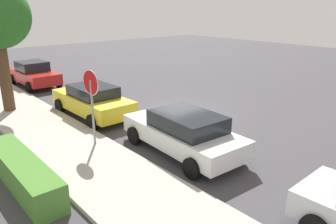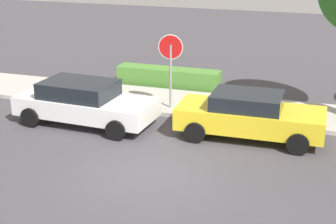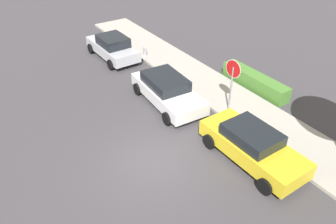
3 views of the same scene
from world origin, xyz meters
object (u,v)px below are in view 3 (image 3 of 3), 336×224
(parked_car_white, at_px, (167,90))
(parked_car_yellow, at_px, (252,145))
(parked_car_silver, at_px, (113,47))
(stop_sign, at_px, (232,77))
(fire_hydrant, at_px, (145,52))

(parked_car_white, relative_size, parked_car_yellow, 1.05)
(parked_car_silver, bearing_deg, stop_sign, 12.86)
(parked_car_yellow, distance_m, parked_car_silver, 11.77)
(parked_car_yellow, xyz_separation_m, fire_hydrant, (-10.77, 1.39, -0.38))
(parked_car_yellow, bearing_deg, parked_car_silver, -178.12)
(stop_sign, distance_m, parked_car_white, 3.31)
(parked_car_yellow, bearing_deg, stop_sign, 152.35)
(stop_sign, relative_size, fire_hydrant, 3.84)
(parked_car_yellow, bearing_deg, fire_hydrant, 172.66)
(parked_car_white, xyz_separation_m, fire_hydrant, (-5.39, 1.83, -0.38))
(parked_car_yellow, xyz_separation_m, parked_car_silver, (-11.76, -0.39, 0.01))
(parked_car_white, relative_size, fire_hydrant, 6.54)
(fire_hydrant, bearing_deg, parked_car_silver, -119.30)
(stop_sign, bearing_deg, parked_car_yellow, -27.65)
(parked_car_yellow, relative_size, parked_car_silver, 1.03)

